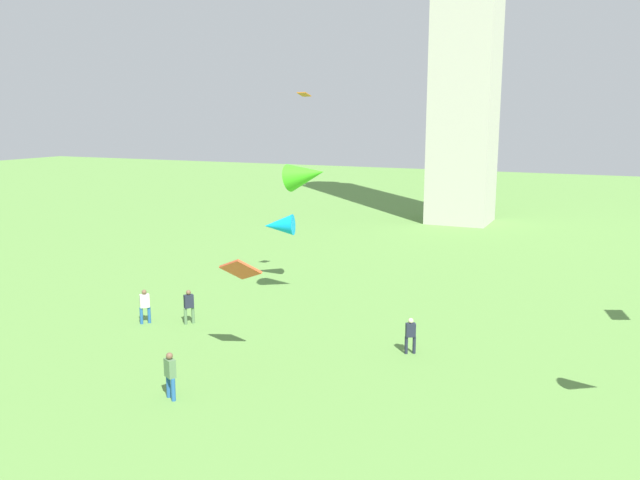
% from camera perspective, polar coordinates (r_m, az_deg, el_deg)
% --- Properties ---
extents(person_0, '(0.55, 0.46, 1.83)m').
position_cam_1_polar(person_0, '(25.61, -12.83, -11.14)').
color(person_0, '#235693').
rests_on(person_0, ground_plane).
extents(person_1, '(0.49, 0.53, 1.77)m').
position_cam_1_polar(person_1, '(34.18, -11.27, -5.51)').
color(person_1, '#51754C').
rests_on(person_1, ground_plane).
extents(person_2, '(0.49, 0.43, 1.64)m').
position_cam_1_polar(person_2, '(29.78, 7.83, -8.02)').
color(person_2, '#1E2333').
rests_on(person_2, ground_plane).
extents(person_3, '(0.51, 0.52, 1.78)m').
position_cam_1_polar(person_3, '(34.74, -14.91, -5.40)').
color(person_3, '#235693').
rests_on(person_3, ground_plane).
extents(kite_flying_0, '(0.55, 0.78, 0.24)m').
position_cam_1_polar(kite_flying_0, '(37.97, -1.38, 12.47)').
color(kite_flying_0, '#BF621B').
extents(kite_flying_1, '(2.13, 1.63, 1.29)m').
position_cam_1_polar(kite_flying_1, '(27.98, -6.91, -2.56)').
color(kite_flying_1, '#D34A27').
extents(kite_flying_3, '(2.40, 1.57, 1.89)m').
position_cam_1_polar(kite_flying_3, '(35.20, -1.19, 5.65)').
color(kite_flying_3, green).
extents(kite_flying_5, '(2.23, 1.79, 1.46)m').
position_cam_1_polar(kite_flying_5, '(41.64, -3.59, 1.28)').
color(kite_flying_5, '#0AA2F0').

